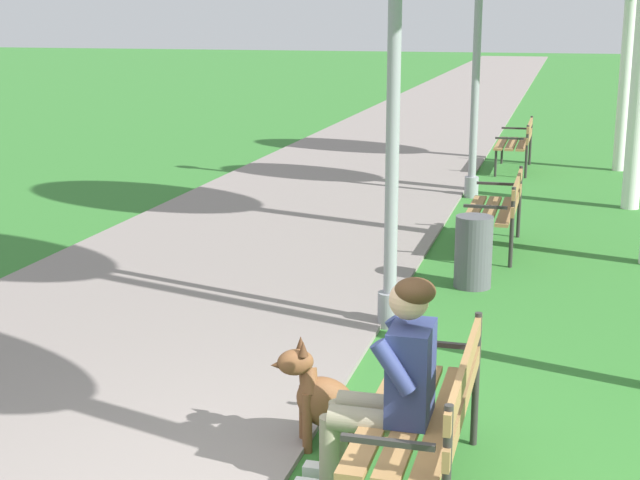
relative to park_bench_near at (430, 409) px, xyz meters
The scene contains 9 objects.
paved_path 23.46m from the park_bench_near, 96.70° to the left, with size 3.89×60.00×0.04m, color gray.
park_bench_near is the anchor object (origin of this frame).
park_bench_mid 5.59m from the park_bench_near, 90.53° to the left, with size 0.55×1.50×0.85m.
park_bench_far 11.13m from the park_bench_near, 90.87° to the left, with size 0.55×1.50×0.85m.
person_seated_on_near_bench 0.27m from the park_bench_near, 166.24° to the right, with size 0.74×0.49×1.25m.
dog_brown 0.83m from the park_bench_near, 144.93° to the left, with size 0.78×0.48×0.71m.
lamp_post_near 3.33m from the park_bench_near, 105.08° to the left, with size 0.24×0.24×4.40m.
lamp_post_mid 8.78m from the park_bench_near, 94.40° to the left, with size 0.24×0.24×4.16m.
litter_bin 4.09m from the park_bench_near, 92.50° to the left, with size 0.36×0.36×0.70m, color #515156.
Camera 1 is at (1.20, -3.91, 2.58)m, focal length 52.04 mm.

